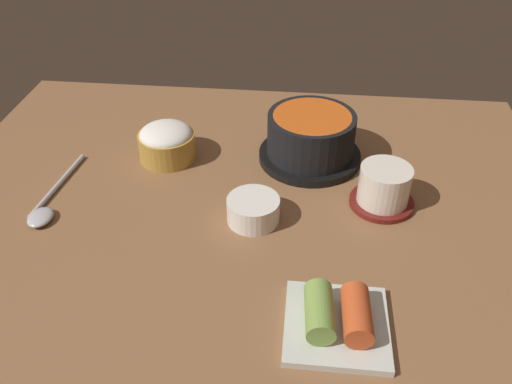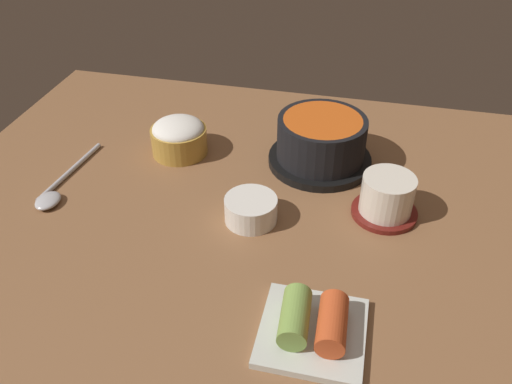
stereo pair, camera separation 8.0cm
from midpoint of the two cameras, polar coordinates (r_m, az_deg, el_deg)
The scene contains 7 objects.
dining_table at distance 83.99cm, azimuth 1.69°, elevation -1.30°, with size 100.00×76.00×2.00cm, color brown.
stone_pot at distance 90.35cm, azimuth 9.53°, elevation 5.26°, with size 17.56×17.56×8.51cm.
rice_bowl at distance 93.07cm, azimuth -5.87°, elevation 5.90°, with size 9.74×9.74×6.42cm.
tea_cup_with_saucer at distance 81.60cm, azimuth 16.62°, elevation -0.63°, with size 9.90×9.90×6.66cm.
banchan_cup_center at distance 78.04cm, azimuth 2.36°, elevation -1.94°, with size 7.84×7.84×3.78cm.
kimchi_plate at distance 64.06cm, azimuth 9.80°, elevation -14.14°, with size 12.32×12.32×4.43cm.
spoon at distance 88.52cm, azimuth -18.30°, elevation 0.13°, with size 4.02×19.63×1.35cm.
Camera 2 is at (16.45, -64.09, 53.00)cm, focal length 37.24 mm.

